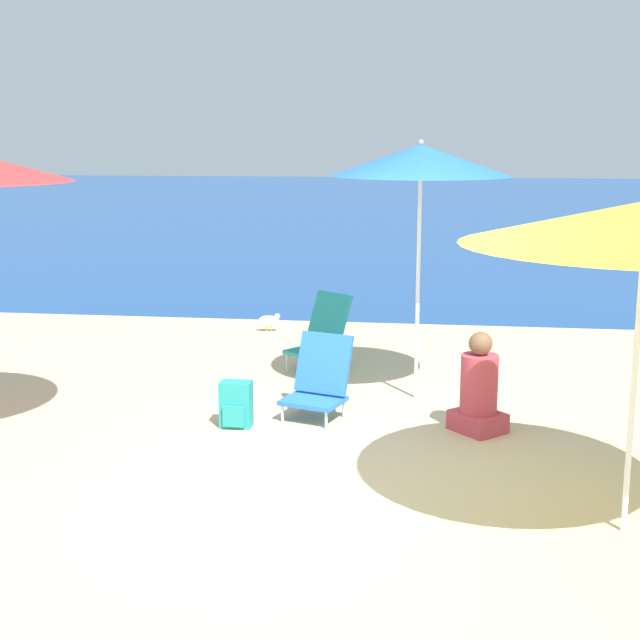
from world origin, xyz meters
name	(u,v)px	position (x,y,z in m)	size (l,w,h in m)	color
ground_plane	(310,487)	(0.00, 0.00, 0.00)	(60.00, 60.00, 0.00)	#D1BA89
sea_water	(416,204)	(0.00, 25.45, 0.00)	(60.00, 40.00, 0.01)	#19478C
beach_umbrella_blue	(421,161)	(0.65, 2.21, 2.13)	(1.57, 1.57, 2.31)	white
beach_chair_blue	(319,380)	(-0.15, 1.55, 0.32)	(0.61, 0.63, 0.69)	silver
beach_chair_teal	(322,334)	(-0.32, 3.06, 0.37)	(0.70, 0.71, 0.78)	silver
person_seated_near	(479,391)	(1.17, 1.33, 0.33)	(0.51, 0.51, 0.82)	#BF3F4C
backpack_teal	(236,405)	(-0.78, 1.18, 0.19)	(0.25, 0.19, 0.38)	teal
seagull	(270,320)	(-1.19, 4.76, 0.14)	(0.27, 0.11, 0.23)	gold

